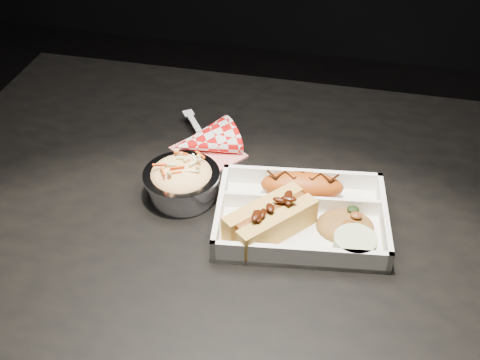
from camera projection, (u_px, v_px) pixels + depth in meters
name	position (u px, v px, depth m)	size (l,w,h in m)	color
dining_table	(272.00, 249.00, 0.99)	(1.20, 0.80, 0.75)	black
food_tray	(301.00, 219.00, 0.90)	(0.27, 0.21, 0.04)	white
fried_pastry	(302.00, 186.00, 0.93)	(0.13, 0.05, 0.04)	#AB4811
hotdog	(270.00, 218.00, 0.87)	(0.13, 0.14, 0.06)	gold
fried_rice_mound	(346.00, 220.00, 0.88)	(0.09, 0.07, 0.03)	brown
cupcake_liner	(355.00, 246.00, 0.84)	(0.06, 0.06, 0.03)	#B2C595
foil_coleslaw_cup	(182.00, 180.00, 0.93)	(0.12, 0.12, 0.07)	silver
napkin_fork	(204.00, 141.00, 1.04)	(0.15, 0.17, 0.10)	red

